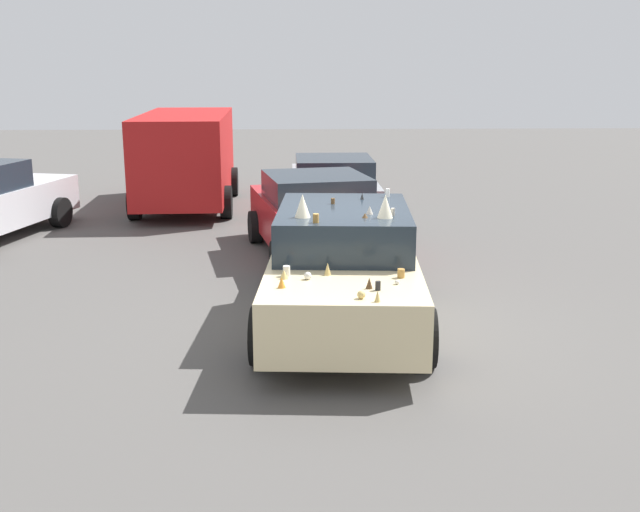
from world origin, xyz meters
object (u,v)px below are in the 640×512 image
at_px(parked_sedan_behind_right, 318,216).
at_px(parked_sedan_row_back_far, 333,188).
at_px(parked_van_behind_left, 186,155).
at_px(art_car_decorated, 343,266).

distance_m(parked_sedan_behind_right, parked_sedan_row_back_far, 3.23).
relative_size(parked_van_behind_left, parked_sedan_behind_right, 1.14).
xyz_separation_m(parked_sedan_behind_right, parked_sedan_row_back_far, (3.20, -0.43, -0.02)).
relative_size(parked_van_behind_left, parked_sedan_row_back_far, 1.20).
bearing_deg(parked_van_behind_left, parked_sedan_behind_right, 29.59).
xyz_separation_m(art_car_decorated, parked_van_behind_left, (8.40, 3.12, 0.45)).
xyz_separation_m(parked_van_behind_left, parked_sedan_behind_right, (-4.81, -2.91, -0.51)).
xyz_separation_m(art_car_decorated, parked_sedan_row_back_far, (6.79, -0.21, -0.08)).
height_order(art_car_decorated, parked_van_behind_left, parked_van_behind_left).
relative_size(art_car_decorated, parked_van_behind_left, 0.96).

